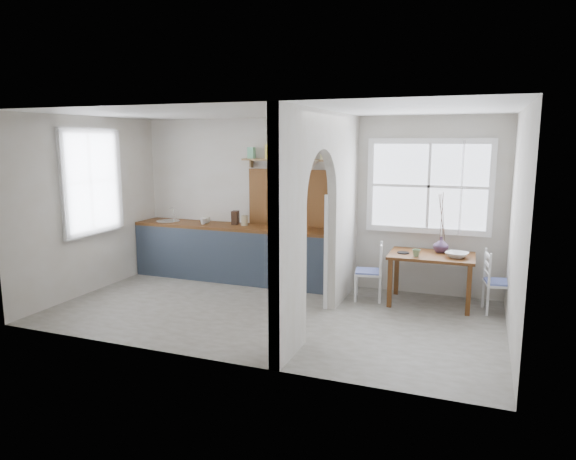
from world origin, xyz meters
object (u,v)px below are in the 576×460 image
(dining_table, at_px, (430,279))
(chair_right, at_px, (500,282))
(vase, at_px, (441,245))
(chair_left, at_px, (368,271))
(kettle, at_px, (333,223))

(dining_table, height_order, chair_right, chair_right)
(dining_table, bearing_deg, chair_right, -3.28)
(chair_right, height_order, vase, vase)
(chair_left, height_order, vase, vase)
(dining_table, xyz_separation_m, vase, (0.10, 0.17, 0.46))
(kettle, bearing_deg, chair_left, -29.82)
(chair_left, relative_size, chair_right, 0.99)
(dining_table, distance_m, kettle, 1.61)
(dining_table, xyz_separation_m, chair_right, (0.89, -0.04, 0.06))
(vase, bearing_deg, kettle, 179.74)
(kettle, distance_m, vase, 1.57)
(chair_left, height_order, kettle, kettle)
(chair_left, xyz_separation_m, kettle, (-0.61, 0.26, 0.62))
(chair_right, bearing_deg, kettle, 75.16)
(dining_table, distance_m, chair_right, 0.89)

